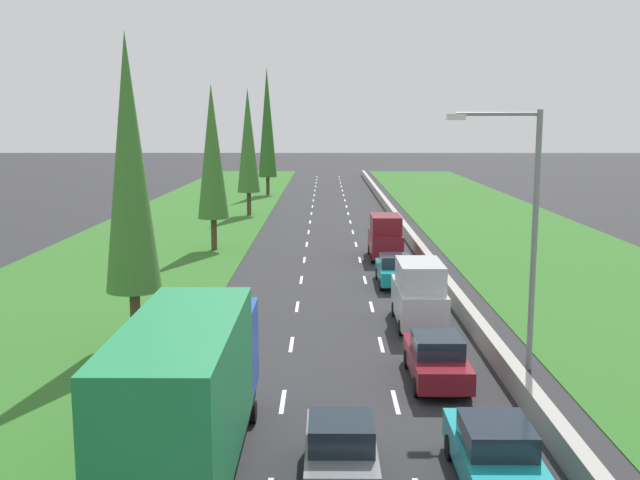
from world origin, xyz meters
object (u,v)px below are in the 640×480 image
teal_sedan_right_lane (495,454)px  teal_sedan_right_lane_fifth (395,270)px  poplar_tree_fourth (248,141)px  street_light_mast (525,222)px  silver_van_right_lane (419,294)px  green_box_truck_left_lane (190,394)px  poplar_tree_third (212,152)px  maroon_sedan_right_lane (436,358)px  poplar_tree_second (129,165)px  poplar_tree_fifth (267,123)px  maroon_van_right_lane (385,237)px  grey_hatchback_centre_lane (341,451)px

teal_sedan_right_lane → teal_sedan_right_lane_fifth: (-0.32, 22.16, 0.00)m
poplar_tree_fourth → street_light_mast: bearing=-72.2°
silver_van_right_lane → street_light_mast: 7.32m
green_box_truck_left_lane → poplar_tree_third: 33.18m
teal_sedan_right_lane → maroon_sedan_right_lane: 7.18m
poplar_tree_second → poplar_tree_fifth: poplar_tree_fifth is taller
teal_sedan_right_lane_fifth → poplar_tree_second: bearing=-135.1°
teal_sedan_right_lane → poplar_tree_third: 35.30m
maroon_sedan_right_lane → teal_sedan_right_lane_fifth: (-0.00, 14.98, 0.00)m
green_box_truck_left_lane → poplar_tree_fourth: 51.83m
silver_van_right_lane → street_light_mast: street_light_mast is taller
teal_sedan_right_lane → maroon_van_right_lane: (-0.23, 29.77, 0.59)m
grey_hatchback_centre_lane → silver_van_right_lane: size_ratio=0.80×
maroon_van_right_lane → street_light_mast: street_light_mast is taller
silver_van_right_lane → maroon_van_right_lane: bearing=90.6°
green_box_truck_left_lane → street_light_mast: size_ratio=1.04×
poplar_tree_second → poplar_tree_fourth: size_ratio=1.02×
green_box_truck_left_lane → poplar_tree_third: bearing=97.5°
maroon_sedan_right_lane → poplar_tree_second: size_ratio=0.38×
green_box_truck_left_lane → poplar_tree_fifth: (-3.58, 70.91, 6.30)m
poplar_tree_second → poplar_tree_fourth: (0.26, 40.57, -0.12)m
teal_sedan_right_lane_fifth → poplar_tree_fifth: size_ratio=0.30×
grey_hatchback_centre_lane → street_light_mast: bearing=52.7°
maroon_sedan_right_lane → green_box_truck_left_lane: 9.89m
silver_van_right_lane → teal_sedan_right_lane_fifth: 8.11m
teal_sedan_right_lane → poplar_tree_third: poplar_tree_third is taller
poplar_tree_third → poplar_tree_fourth: 18.87m
teal_sedan_right_lane_fifth → poplar_tree_fifth: (-10.51, 49.01, 7.67)m
teal_sedan_right_lane_fifth → poplar_tree_second: poplar_tree_second is taller
poplar_tree_third → grey_hatchback_centre_lane: bearing=-76.5°
grey_hatchback_centre_lane → poplar_tree_fourth: bearing=98.2°
green_box_truck_left_lane → street_light_mast: bearing=39.5°
teal_sedan_right_lane_fifth → maroon_van_right_lane: 7.64m
maroon_sedan_right_lane → teal_sedan_right_lane_fifth: bearing=90.0°
grey_hatchback_centre_lane → poplar_tree_fourth: poplar_tree_fourth is taller
green_box_truck_left_lane → teal_sedan_right_lane_fifth: (6.93, 21.91, -1.37)m
maroon_sedan_right_lane → poplar_tree_fourth: poplar_tree_fourth is taller
poplar_tree_second → poplar_tree_fifth: bearing=89.5°
grey_hatchback_centre_lane → poplar_tree_fifth: poplar_tree_fifth is taller
maroon_sedan_right_lane → poplar_tree_fourth: 46.23m
teal_sedan_right_lane_fifth → teal_sedan_right_lane: bearing=-89.2°
grey_hatchback_centre_lane → green_box_truck_left_lane: 3.84m
maroon_sedan_right_lane → poplar_tree_fifth: size_ratio=0.30×
grey_hatchback_centre_lane → teal_sedan_right_lane_fifth: size_ratio=0.87×
grey_hatchback_centre_lane → maroon_van_right_lane: 29.90m
teal_sedan_right_lane_fifth → poplar_tree_fifth: bearing=102.1°
grey_hatchback_centre_lane → poplar_tree_third: bearing=103.5°
green_box_truck_left_lane → poplar_tree_fifth: poplar_tree_fifth is taller
poplar_tree_fifth → poplar_tree_third: bearing=-91.1°
poplar_tree_fourth → teal_sedan_right_lane_fifth: bearing=-70.0°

